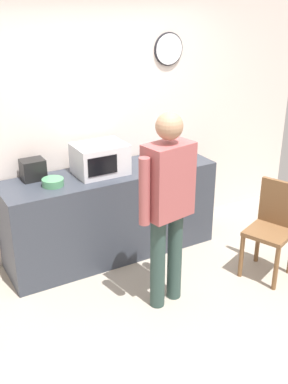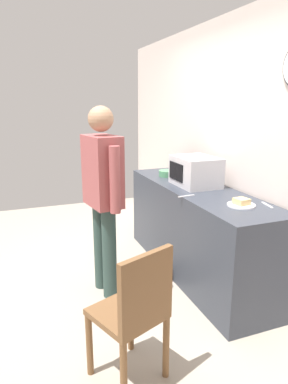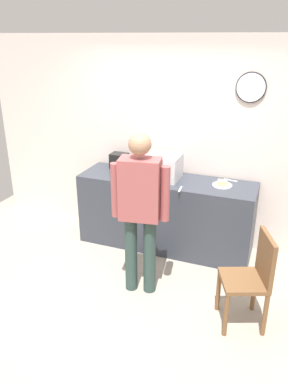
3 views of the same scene
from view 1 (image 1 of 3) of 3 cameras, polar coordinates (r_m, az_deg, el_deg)
name	(u,v)px [view 1 (image 1 of 3)]	position (r m, az deg, el deg)	size (l,w,h in m)	color
ground_plane	(175,315)	(4.18, 3.88, -14.84)	(6.00, 6.00, 0.00)	#9E9384
back_wall	(94,126)	(4.87, -6.14, 8.01)	(5.40, 0.13, 2.60)	silver
kitchen_counter	(111,214)	(4.83, -4.05, -2.68)	(2.20, 0.62, 0.93)	#333842
microwave	(100,159)	(4.58, -5.44, 4.08)	(0.50, 0.39, 0.30)	silver
sandwich_plate	(166,158)	(4.97, 2.77, 4.19)	(0.23, 0.23, 0.07)	white
salad_bowl	(53,182)	(4.38, -11.13, 1.19)	(0.20, 0.20, 0.07)	#4C8E60
toaster	(33,170)	(4.54, -13.48, 2.70)	(0.22, 0.18, 0.20)	black
fork_utensil	(145,175)	(4.54, 0.15, 2.06)	(0.17, 0.02, 0.01)	silver
spoon_utensil	(161,153)	(5.18, 2.12, 4.81)	(0.17, 0.02, 0.01)	silver
person_standing	(168,198)	(3.83, 2.93, -0.76)	(0.58, 0.30, 1.74)	#2A403B
wooden_chair	(273,225)	(4.64, 15.57, -3.89)	(0.52, 0.52, 0.94)	brown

